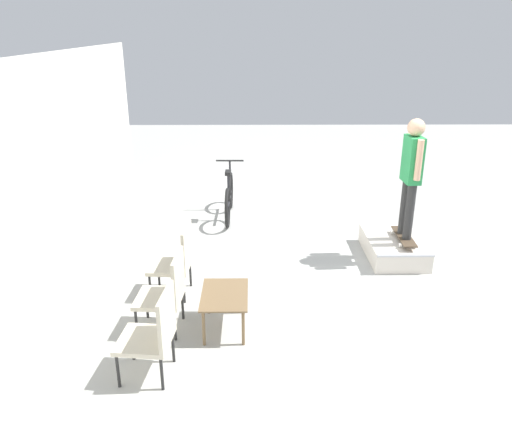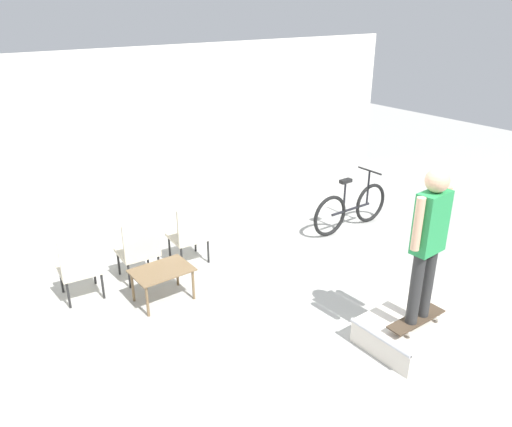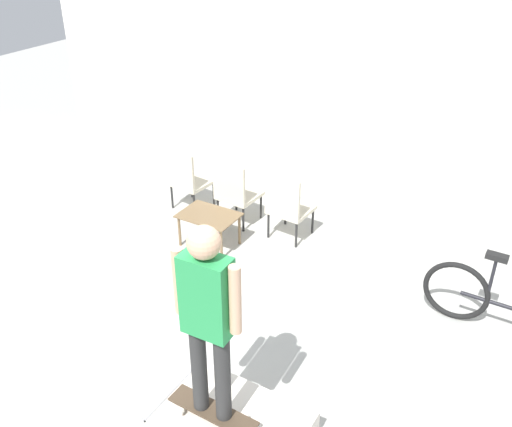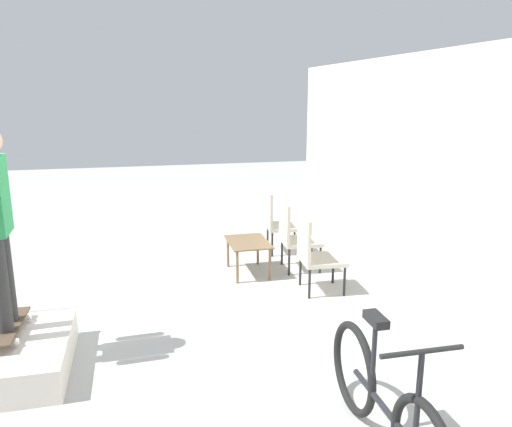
% 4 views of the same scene
% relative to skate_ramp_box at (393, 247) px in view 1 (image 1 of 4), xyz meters
% --- Properties ---
extents(ground_plane, '(24.00, 24.00, 0.00)m').
position_rel_skate_ramp_box_xyz_m(ground_plane, '(-1.05, 0.92, -0.15)').
color(ground_plane, '#A8A8A3').
extents(house_wall_back, '(12.00, 0.06, 3.00)m').
position_rel_skate_ramp_box_xyz_m(house_wall_back, '(-1.05, 5.15, 1.35)').
color(house_wall_back, white).
rests_on(house_wall_back, ground_plane).
extents(skate_ramp_box, '(1.26, 0.82, 0.32)m').
position_rel_skate_ramp_box_xyz_m(skate_ramp_box, '(0.00, 0.00, 0.00)').
color(skate_ramp_box, silver).
rests_on(skate_ramp_box, ground_plane).
extents(skateboard_on_ramp, '(0.80, 0.27, 0.07)m').
position_rel_skate_ramp_box_xyz_m(skateboard_on_ramp, '(-0.12, -0.10, 0.23)').
color(skateboard_on_ramp, '#473828').
rests_on(skateboard_on_ramp, skate_ramp_box).
extents(person_skater, '(0.57, 0.25, 1.76)m').
position_rel_skate_ramp_box_xyz_m(person_skater, '(-0.12, -0.10, 1.29)').
color(person_skater, '#2D2D2D').
rests_on(person_skater, skateboard_on_ramp).
extents(coffee_table, '(0.76, 0.54, 0.46)m').
position_rel_skate_ramp_box_xyz_m(coffee_table, '(-1.95, 2.51, 0.25)').
color(coffee_table, brown).
rests_on(coffee_table, ground_plane).
extents(patio_chair_left, '(0.57, 0.57, 0.96)m').
position_rel_skate_ramp_box_xyz_m(patio_chair_left, '(-2.79, 3.17, 0.37)').
color(patio_chair_left, black).
rests_on(patio_chair_left, ground_plane).
extents(patio_chair_center, '(0.55, 0.55, 0.96)m').
position_rel_skate_ramp_box_xyz_m(patio_chair_center, '(-1.96, 3.17, 0.37)').
color(patio_chair_center, black).
rests_on(patio_chair_center, ground_plane).
extents(patio_chair_right, '(0.56, 0.56, 0.96)m').
position_rel_skate_ramp_box_xyz_m(patio_chair_right, '(-1.14, 3.17, 0.37)').
color(patio_chair_right, black).
rests_on(patio_chair_right, ground_plane).
extents(bicycle, '(1.71, 0.52, 1.00)m').
position_rel_skate_ramp_box_xyz_m(bicycle, '(1.72, 2.61, 0.23)').
color(bicycle, black).
rests_on(bicycle, ground_plane).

